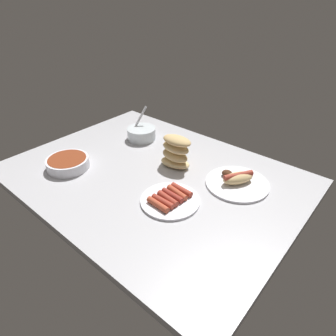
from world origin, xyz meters
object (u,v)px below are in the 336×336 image
plate_sausages (170,199)px  bowl_coleslaw (141,133)px  bread_stack (176,152)px  plate_hotdog_assembled (237,181)px  bowl_chili (68,163)px

plate_sausages → bowl_coleslaw: bowl_coleslaw is taller
bread_stack → plate_hotdog_assembled: size_ratio=0.58×
bowl_chili → plate_hotdog_assembled: 72.48cm
plate_sausages → plate_hotdog_assembled: 29.09cm
bowl_chili → plate_sausages: (-49.12, -10.98, -1.48)cm
bowl_chili → plate_sausages: size_ratio=0.82×
bread_stack → plate_hotdog_assembled: (-27.68, -5.16, -5.53)cm
bowl_chili → plate_sausages: bearing=-167.4°
bowl_chili → bread_stack: bread_stack is taller
bowl_chili → bowl_coleslaw: bearing=-96.1°
bowl_coleslaw → plate_hotdog_assembled: bowl_coleslaw is taller
bread_stack → bowl_chili: bearing=42.4°
bowl_chili → bread_stack: size_ratio=1.24×
bowl_coleslaw → bread_stack: bearing=163.0°
bowl_chili → plate_hotdog_assembled: plate_hotdog_assembled is taller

